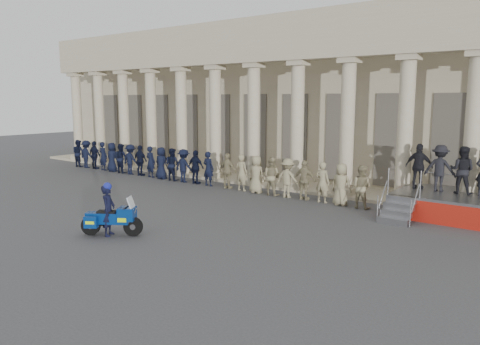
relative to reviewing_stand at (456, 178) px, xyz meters
name	(u,v)px	position (x,y,z in m)	size (l,w,h in m)	color
ground	(158,219)	(-8.79, -7.19, -1.49)	(90.00, 90.00, 0.00)	#3D3D40
building	(335,98)	(-8.79, 7.56, 3.03)	(40.00, 12.50, 9.00)	tan
officer_rank	(183,166)	(-13.62, -0.86, -0.59)	(20.69, 0.68, 1.80)	black
reviewing_stand	(456,178)	(0.00, 0.00, 0.00)	(4.44, 4.21, 2.72)	gray
motorcycle	(112,218)	(-8.39, -9.56, -0.91)	(1.82, 1.42, 1.34)	black
rider	(108,209)	(-8.49, -9.62, -0.60)	(0.68, 0.74, 1.79)	black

